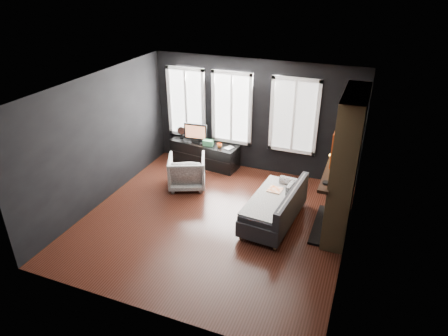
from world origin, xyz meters
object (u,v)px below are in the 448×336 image
at_px(mug, 219,145).
at_px(book, 227,143).
at_px(sofa, 274,204).
at_px(monitor, 196,132).
at_px(armchair, 187,170).
at_px(mantel_vase, 334,155).
at_px(media_console, 205,154).

bearing_deg(mug, book, 26.65).
relative_size(sofa, monitor, 3.03).
relative_size(sofa, armchair, 2.20).
height_order(mug, book, book).
bearing_deg(mantel_vase, mug, 159.14).
relative_size(media_console, mantel_vase, 8.36).
height_order(armchair, mug, armchair).
height_order(mug, mantel_vase, mantel_vase).
relative_size(armchair, book, 3.73).
distance_m(book, mantel_vase, 2.92).
height_order(sofa, armchair, armchair).
relative_size(mug, mantel_vase, 0.64).
relative_size(monitor, mug, 4.50).
bearing_deg(armchair, media_console, -109.36).
bearing_deg(monitor, media_console, -1.55).
bearing_deg(monitor, mug, -14.33).
xyz_separation_m(book, mantel_vase, (2.62, -1.14, 0.62)).
bearing_deg(monitor, sofa, -40.14).
xyz_separation_m(armchair, media_console, (-0.08, 1.17, -0.11)).
distance_m(media_console, monitor, 0.61).
height_order(monitor, mug, monitor).
bearing_deg(mug, mantel_vase, -20.86).
bearing_deg(book, mug, -153.35).
bearing_deg(book, mantel_vase, -23.48).
bearing_deg(mug, armchair, -109.63).
bearing_deg(armchair, sofa, 140.15).
bearing_deg(media_console, monitor, -170.39).
relative_size(sofa, mug, 13.61).
height_order(media_console, book, book).
height_order(media_console, mug, mug).
height_order(armchair, media_console, armchair).
relative_size(sofa, book, 8.20).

